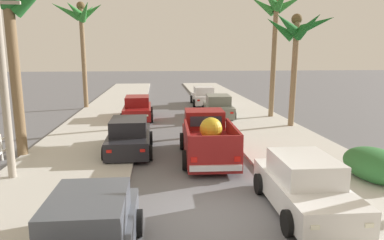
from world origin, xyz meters
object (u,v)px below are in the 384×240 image
Objects in this scene: pickup_truck at (207,139)px; palm_tree_left_mid at (275,15)px; utility_pole at (2,71)px; palm_tree_left_back at (297,33)px; car_left_mid at (304,186)px; palm_tree_right_back at (10,9)px; car_left_near at (129,137)px; car_right_far at (203,96)px; car_right_near at (218,107)px; palm_tree_left_fore at (81,21)px; hedge_bush at (375,165)px; car_right_mid at (88,236)px; car_left_far at (137,109)px.

palm_tree_left_mid is (5.61, 8.75, 5.93)m from pickup_truck.
palm_tree_left_back is at bearing 30.22° from utility_pole.
palm_tree_right_back is at bearing 147.59° from car_left_mid.
pickup_truck reaches higher than car_left_mid.
pickup_truck reaches higher than car_left_near.
car_left_near and car_right_far have the same top height.
car_right_near is 0.58× the size of palm_tree_right_back.
palm_tree_left_back is at bearing -47.06° from car_right_near.
palm_tree_left_mid is 3.61m from palm_tree_left_back.
palm_tree_left_mid is 16.96m from utility_pole.
palm_tree_left_fore is at bearing 116.33° from car_left_mid.
palm_tree_right_back is at bearing 162.70° from hedge_bush.
pickup_truck is 6.30m from hedge_bush.
palm_tree_right_back reaches higher than car_right_mid.
palm_tree_left_back is (13.50, -8.75, -1.33)m from palm_tree_left_fore.
car_right_far is at bearing 100.55° from hedge_bush.
car_left_near is at bearing -122.87° from car_right_near.
palm_tree_left_mid is 1.25× the size of palm_tree_left_back.
car_right_mid is 0.60× the size of utility_pole.
car_right_mid is 23.71m from car_right_far.
utility_pole is (0.66, -2.88, -2.27)m from palm_tree_right_back.
utility_pole is at bearing -139.48° from palm_tree_left_mid.
car_right_far is 19.98m from utility_pole.
car_left_mid is at bearing -50.75° from car_left_near.
palm_tree_left_fore is at bearing 89.88° from palm_tree_right_back.
car_right_near is at bearing -25.89° from palm_tree_left_fore.
car_left_far is at bearing 89.68° from car_right_mid.
palm_tree_left_back reaches higher than car_right_near.
palm_tree_left_back reaches higher than car_left_mid.
palm_tree_left_back is at bearing -22.40° from car_left_far.
hedge_bush is at bearing -31.69° from pickup_truck.
palm_tree_left_fore reaches higher than pickup_truck.
utility_pole is 2.54× the size of hedge_bush.
palm_tree_right_back is 1.05× the size of utility_pole.
utility_pole is 12.90m from hedge_bush.
car_left_near is 0.57× the size of palm_tree_right_back.
car_right_mid is at bearing -157.77° from car_left_mid.
car_right_far is at bearing 76.98° from car_right_mid.
car_left_mid is 15.78m from palm_tree_left_mid.
car_right_near is 1.55× the size of hedge_bush.
palm_tree_left_back is at bearing 87.16° from hedge_bush.
car_right_near is at bearing 57.13° from car_left_near.
palm_tree_left_fore is (-9.78, 4.74, 6.03)m from car_right_near.
car_left_far is 0.65× the size of palm_tree_left_back.
car_left_near is 1.00× the size of car_right_mid.
car_right_near is 0.53× the size of palm_tree_left_fore.
pickup_truck is 3.49m from car_left_near.
hedge_bush is (13.07, -17.45, -6.20)m from palm_tree_left_fore.
car_right_near is at bearing 77.63° from pickup_truck.
car_right_near and car_left_far have the same top height.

